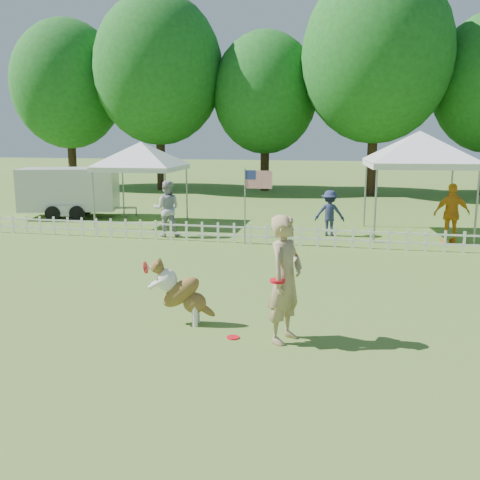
{
  "coord_description": "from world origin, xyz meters",
  "views": [
    {
      "loc": [
        2.31,
        -8.38,
        3.2
      ],
      "look_at": [
        0.03,
        2.0,
        1.1
      ],
      "focal_mm": 40.0,
      "sensor_mm": 36.0,
      "label": 1
    }
  ],
  "objects_px": {
    "canopy_tent_right": "(417,185)",
    "cargo_trailer": "(70,192)",
    "spectator_c": "(452,214)",
    "flag_pole": "(245,207)",
    "spectator_b": "(330,213)",
    "dog": "(182,292)",
    "frisbee_on_turf": "(233,337)",
    "spectator_a": "(167,209)",
    "handler": "(285,279)",
    "canopy_tent_left": "(142,184)"
  },
  "relations": [
    {
      "from": "cargo_trailer",
      "to": "canopy_tent_left",
      "type": "bearing_deg",
      "value": -30.87
    },
    {
      "from": "flag_pole",
      "to": "spectator_b",
      "type": "height_order",
      "value": "flag_pole"
    },
    {
      "from": "flag_pole",
      "to": "spectator_a",
      "type": "distance_m",
      "value": 2.77
    },
    {
      "from": "flag_pole",
      "to": "spectator_c",
      "type": "relative_size",
      "value": 1.25
    },
    {
      "from": "cargo_trailer",
      "to": "flag_pole",
      "type": "bearing_deg",
      "value": -41.9
    },
    {
      "from": "spectator_a",
      "to": "spectator_b",
      "type": "relative_size",
      "value": 1.22
    },
    {
      "from": "frisbee_on_turf",
      "to": "spectator_c",
      "type": "bearing_deg",
      "value": 62.34
    },
    {
      "from": "frisbee_on_turf",
      "to": "cargo_trailer",
      "type": "distance_m",
      "value": 14.39
    },
    {
      "from": "dog",
      "to": "cargo_trailer",
      "type": "bearing_deg",
      "value": 120.53
    },
    {
      "from": "cargo_trailer",
      "to": "flag_pole",
      "type": "height_order",
      "value": "flag_pole"
    },
    {
      "from": "cargo_trailer",
      "to": "spectator_c",
      "type": "distance_m",
      "value": 13.95
    },
    {
      "from": "handler",
      "to": "spectator_c",
      "type": "distance_m",
      "value": 9.54
    },
    {
      "from": "frisbee_on_turf",
      "to": "cargo_trailer",
      "type": "xyz_separation_m",
      "value": [
        -9.15,
        11.06,
        0.98
      ]
    },
    {
      "from": "canopy_tent_left",
      "to": "canopy_tent_right",
      "type": "height_order",
      "value": "canopy_tent_right"
    },
    {
      "from": "cargo_trailer",
      "to": "spectator_c",
      "type": "xyz_separation_m",
      "value": [
        13.77,
        -2.24,
        -0.09
      ]
    },
    {
      "from": "dog",
      "to": "handler",
      "type": "bearing_deg",
      "value": -18.8
    },
    {
      "from": "spectator_a",
      "to": "handler",
      "type": "bearing_deg",
      "value": 109.28
    },
    {
      "from": "dog",
      "to": "canopy_tent_right",
      "type": "bearing_deg",
      "value": 56.79
    },
    {
      "from": "spectator_c",
      "to": "spectator_a",
      "type": "bearing_deg",
      "value": -5.98
    },
    {
      "from": "handler",
      "to": "spectator_b",
      "type": "distance_m",
      "value": 9.24
    },
    {
      "from": "canopy_tent_right",
      "to": "cargo_trailer",
      "type": "distance_m",
      "value": 12.91
    },
    {
      "from": "canopy_tent_right",
      "to": "spectator_a",
      "type": "height_order",
      "value": "canopy_tent_right"
    },
    {
      "from": "frisbee_on_turf",
      "to": "spectator_a",
      "type": "height_order",
      "value": "spectator_a"
    },
    {
      "from": "handler",
      "to": "cargo_trailer",
      "type": "xyz_separation_m",
      "value": [
        -9.96,
        10.98,
        -0.02
      ]
    },
    {
      "from": "canopy_tent_right",
      "to": "flag_pole",
      "type": "relative_size",
      "value": 1.45
    },
    {
      "from": "spectator_b",
      "to": "handler",
      "type": "bearing_deg",
      "value": 88.98
    },
    {
      "from": "spectator_c",
      "to": "canopy_tent_left",
      "type": "bearing_deg",
      "value": -18.53
    },
    {
      "from": "dog",
      "to": "spectator_c",
      "type": "height_order",
      "value": "spectator_c"
    },
    {
      "from": "handler",
      "to": "spectator_a",
      "type": "bearing_deg",
      "value": 52.34
    },
    {
      "from": "spectator_a",
      "to": "spectator_b",
      "type": "xyz_separation_m",
      "value": [
        5.06,
        1.24,
        -0.16
      ]
    },
    {
      "from": "handler",
      "to": "flag_pole",
      "type": "distance_m",
      "value": 7.63
    },
    {
      "from": "cargo_trailer",
      "to": "spectator_c",
      "type": "relative_size",
      "value": 2.5
    },
    {
      "from": "spectator_c",
      "to": "canopy_tent_right",
      "type": "bearing_deg",
      "value": -63.06
    },
    {
      "from": "flag_pole",
      "to": "spectator_b",
      "type": "relative_size",
      "value": 1.53
    },
    {
      "from": "dog",
      "to": "spectator_c",
      "type": "distance_m",
      "value": 10.08
    },
    {
      "from": "spectator_b",
      "to": "flag_pole",
      "type": "bearing_deg",
      "value": 39.13
    },
    {
      "from": "canopy_tent_right",
      "to": "spectator_a",
      "type": "xyz_separation_m",
      "value": [
        -7.74,
        -1.94,
        -0.73
      ]
    },
    {
      "from": "canopy_tent_right",
      "to": "cargo_trailer",
      "type": "height_order",
      "value": "canopy_tent_right"
    },
    {
      "from": "spectator_c",
      "to": "handler",
      "type": "bearing_deg",
      "value": 55.52
    },
    {
      "from": "frisbee_on_turf",
      "to": "spectator_b",
      "type": "height_order",
      "value": "spectator_b"
    },
    {
      "from": "spectator_c",
      "to": "frisbee_on_turf",
      "type": "bearing_deg",
      "value": 51.39
    },
    {
      "from": "canopy_tent_right",
      "to": "flag_pole",
      "type": "height_order",
      "value": "canopy_tent_right"
    },
    {
      "from": "flag_pole",
      "to": "canopy_tent_right",
      "type": "bearing_deg",
      "value": 28.55
    },
    {
      "from": "handler",
      "to": "frisbee_on_turf",
      "type": "distance_m",
      "value": 1.29
    },
    {
      "from": "flag_pole",
      "to": "spectator_b",
      "type": "xyz_separation_m",
      "value": [
        2.38,
        1.92,
        -0.39
      ]
    },
    {
      "from": "frisbee_on_turf",
      "to": "spectator_b",
      "type": "relative_size",
      "value": 0.14
    },
    {
      "from": "spectator_b",
      "to": "dog",
      "type": "bearing_deg",
      "value": 77.39
    },
    {
      "from": "handler",
      "to": "cargo_trailer",
      "type": "bearing_deg",
      "value": 63.26
    },
    {
      "from": "frisbee_on_turf",
      "to": "spectator_a",
      "type": "bearing_deg",
      "value": 116.6
    },
    {
      "from": "handler",
      "to": "canopy_tent_left",
      "type": "bearing_deg",
      "value": 53.99
    }
  ]
}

